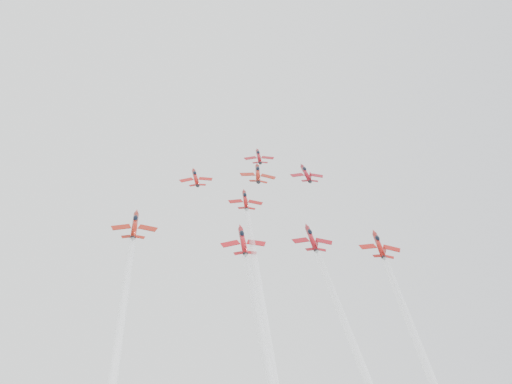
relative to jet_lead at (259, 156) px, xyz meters
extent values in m
cylinder|color=maroon|center=(0.00, -0.26, -0.28)|extent=(1.01, 7.81, 6.47)
cone|color=maroon|center=(0.00, 4.13, 3.18)|extent=(1.01, 2.21, 2.04)
cone|color=black|center=(0.00, -4.28, -3.47)|extent=(1.01, 1.49, 1.47)
ellipsoid|color=black|center=(0.00, 1.11, 1.38)|extent=(0.92, 2.09, 1.90)
cube|color=maroon|center=(-2.47, -0.80, -0.78)|extent=(3.73, 2.36, 1.09)
cube|color=maroon|center=(2.47, -0.80, -0.78)|extent=(3.73, 2.36, 1.09)
cube|color=maroon|center=(0.00, -4.10, -1.92)|extent=(0.11, 2.43, 2.46)
cube|color=maroon|center=(-1.28, -3.56, -2.90)|extent=(1.79, 1.17, 0.63)
cube|color=maroon|center=(1.28, -3.56, -2.90)|extent=(1.79, 1.17, 0.63)
cylinder|color=#AA1210|center=(-18.17, -12.75, -10.16)|extent=(1.00, 7.73, 6.40)
cone|color=#AA1210|center=(-18.17, -8.41, -6.73)|extent=(1.00, 2.18, 2.02)
cone|color=black|center=(-18.17, -16.73, -13.31)|extent=(1.00, 1.47, 1.46)
ellipsoid|color=black|center=(-18.17, -11.39, -8.51)|extent=(0.91, 2.07, 1.88)
cube|color=#AA1210|center=(-20.61, -13.29, -10.65)|extent=(3.69, 2.33, 1.08)
cube|color=#AA1210|center=(-15.72, -13.29, -10.65)|extent=(3.69, 2.33, 1.08)
cube|color=#AA1210|center=(-18.17, -16.55, -11.78)|extent=(0.11, 2.40, 2.43)
cube|color=#AA1210|center=(-19.44, -16.02, -12.75)|extent=(1.77, 1.15, 0.62)
cube|color=#AA1210|center=(-16.90, -16.02, -12.75)|extent=(1.77, 1.15, 0.62)
cylinder|color=maroon|center=(-1.64, -9.71, -7.76)|extent=(1.13, 8.74, 7.24)
cone|color=maroon|center=(-1.64, -4.81, -3.88)|extent=(1.13, 2.47, 2.28)
cone|color=black|center=(-1.64, -14.22, -11.32)|extent=(1.13, 1.66, 1.65)
ellipsoid|color=black|center=(-1.64, -8.18, -5.90)|extent=(1.02, 2.34, 2.12)
cube|color=maroon|center=(-4.41, -10.32, -8.31)|extent=(4.17, 2.64, 1.22)
cube|color=maroon|center=(1.13, -10.32, -8.31)|extent=(4.17, 2.64, 1.22)
cube|color=maroon|center=(-1.64, -14.01, -9.59)|extent=(0.12, 2.72, 2.75)
cube|color=maroon|center=(-3.08, -13.41, -10.69)|extent=(2.00, 1.30, 0.70)
cube|color=maroon|center=(-0.21, -13.41, -10.69)|extent=(2.00, 1.30, 0.70)
cylinder|color=maroon|center=(11.73, -8.81, -7.05)|extent=(1.07, 8.29, 6.87)
cone|color=maroon|center=(11.73, -4.16, -3.37)|extent=(1.07, 2.34, 2.17)
cone|color=black|center=(11.73, -13.08, -10.43)|extent=(1.07, 1.58, 1.56)
ellipsoid|color=black|center=(11.73, -7.36, -5.28)|extent=(0.97, 2.22, 2.01)
cube|color=maroon|center=(9.11, -9.39, -7.57)|extent=(3.96, 2.51, 1.16)
cube|color=maroon|center=(14.36, -9.39, -7.57)|extent=(3.96, 2.51, 1.16)
cube|color=maroon|center=(11.73, -12.89, -8.79)|extent=(0.12, 2.58, 2.61)
cube|color=maroon|center=(10.37, -12.32, -9.82)|extent=(1.90, 1.24, 0.66)
cube|color=maroon|center=(13.09, -12.32, -9.82)|extent=(1.90, 1.24, 0.66)
cylinder|color=maroon|center=(-6.42, -22.07, -17.53)|extent=(0.97, 7.54, 6.25)
cone|color=maroon|center=(-6.42, -17.83, -14.18)|extent=(0.97, 2.13, 1.97)
cone|color=black|center=(-6.42, -25.95, -20.60)|extent=(0.97, 1.44, 1.42)
ellipsoid|color=black|center=(-6.42, -20.75, -15.92)|extent=(0.88, 2.02, 1.83)
cube|color=maroon|center=(-8.81, -22.59, -18.00)|extent=(3.60, 2.28, 1.06)
cube|color=maroon|center=(-4.04, -22.59, -18.00)|extent=(3.60, 2.28, 1.06)
cube|color=maroon|center=(-6.42, -25.78, -19.11)|extent=(0.11, 2.35, 2.38)
cube|color=maroon|center=(-7.66, -25.26, -20.05)|extent=(1.73, 1.12, 0.60)
cube|color=maroon|center=(-5.19, -25.26, -20.05)|extent=(1.73, 1.12, 0.60)
cylinder|color=white|center=(-6.42, -57.45, -45.51)|extent=(1.24, 63.21, 50.34)
cylinder|color=maroon|center=(-31.47, -32.54, -25.81)|extent=(1.13, 8.78, 7.27)
cone|color=maroon|center=(-31.47, -27.62, -21.92)|extent=(1.13, 2.48, 2.29)
cone|color=black|center=(-31.47, -37.07, -29.39)|extent=(1.13, 1.67, 1.65)
ellipsoid|color=black|center=(-31.47, -31.01, -23.94)|extent=(1.03, 2.35, 2.13)
cube|color=maroon|center=(-34.25, -33.16, -26.36)|extent=(4.19, 2.65, 1.23)
cube|color=maroon|center=(-28.69, -33.16, -26.36)|extent=(4.19, 2.65, 1.23)
cube|color=maroon|center=(-31.47, -36.86, -27.65)|extent=(0.12, 2.73, 2.76)
cube|color=maroon|center=(-32.91, -36.26, -28.75)|extent=(2.01, 1.31, 0.70)
cube|color=maroon|center=(-30.03, -36.26, -28.75)|extent=(2.01, 1.31, 0.70)
cylinder|color=#AD1017|center=(-8.68, -36.99, -29.33)|extent=(1.11, 8.60, 7.13)
cone|color=#AD1017|center=(-8.68, -32.16, -25.51)|extent=(1.11, 2.43, 2.25)
cone|color=black|center=(-8.68, -41.42, -32.83)|extent=(1.11, 1.64, 1.62)
ellipsoid|color=black|center=(-8.68, -35.48, -27.49)|extent=(1.01, 2.30, 2.09)
cube|color=#AD1017|center=(-11.40, -37.59, -29.87)|extent=(4.11, 2.60, 1.21)
cube|color=#AD1017|center=(-5.96, -37.59, -29.87)|extent=(4.11, 2.60, 1.21)
cube|color=#AD1017|center=(-8.68, -41.22, -31.13)|extent=(0.12, 2.68, 2.71)
cube|color=#AD1017|center=(-10.09, -40.63, -32.20)|extent=(1.97, 1.28, 0.69)
cube|color=#AD1017|center=(-7.27, -40.63, -32.20)|extent=(1.97, 1.28, 0.69)
cylinder|color=maroon|center=(6.39, -35.85, -28.43)|extent=(1.04, 8.08, 6.70)
cone|color=maroon|center=(6.39, -31.31, -24.84)|extent=(1.04, 2.28, 2.11)
cone|color=black|center=(6.39, -40.01, -31.72)|extent=(1.04, 1.54, 1.52)
ellipsoid|color=black|center=(6.39, -34.43, -26.70)|extent=(0.95, 2.16, 1.96)
cube|color=maroon|center=(3.83, -36.41, -28.93)|extent=(3.86, 2.44, 1.13)
cube|color=maroon|center=(8.95, -36.41, -28.93)|extent=(3.86, 2.44, 1.13)
cube|color=maroon|center=(6.39, -39.82, -30.12)|extent=(0.11, 2.51, 2.55)
cube|color=maroon|center=(5.06, -39.27, -31.13)|extent=(1.85, 1.21, 0.65)
cube|color=maroon|center=(7.71, -39.27, -31.13)|extent=(1.85, 1.21, 0.65)
cylinder|color=#9F130F|center=(20.85, -37.61, -29.82)|extent=(1.06, 8.19, 6.78)
cone|color=#9F130F|center=(20.85, -33.02, -26.19)|extent=(1.06, 2.31, 2.14)
cone|color=black|center=(20.85, -41.83, -33.16)|extent=(1.06, 1.56, 1.54)
ellipsoid|color=black|center=(20.85, -36.18, -28.08)|extent=(0.96, 2.19, 1.99)
cube|color=#9F130F|center=(18.26, -38.19, -30.34)|extent=(3.91, 2.47, 1.15)
cube|color=#9F130F|center=(23.45, -38.19, -30.34)|extent=(3.91, 2.47, 1.15)
cube|color=#9F130F|center=(20.85, -41.64, -31.54)|extent=(0.12, 2.55, 2.58)
cube|color=#9F130F|center=(19.51, -41.08, -32.56)|extent=(1.88, 1.22, 0.66)
cube|color=#9F130F|center=(22.20, -41.08, -32.56)|extent=(1.88, 1.22, 0.66)
camera|label=1|loc=(-22.32, -155.37, -44.64)|focal=40.00mm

